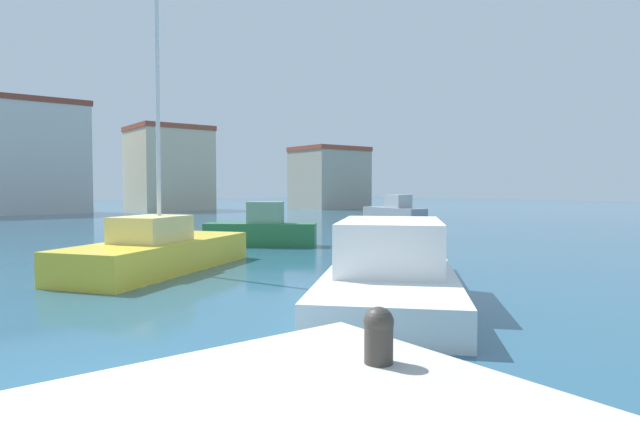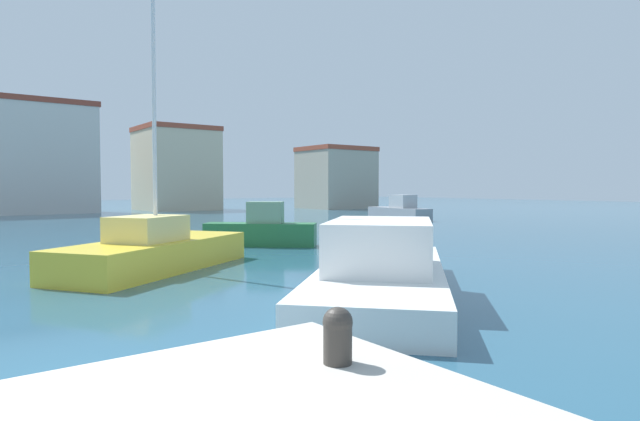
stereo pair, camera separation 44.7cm
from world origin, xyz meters
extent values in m
plane|color=#285670|center=(15.00, 20.00, 0.00)|extent=(160.00, 160.00, 0.00)
cylinder|color=#38332D|center=(1.52, -2.72, 1.07)|extent=(0.25, 0.25, 0.36)
sphere|color=#38332D|center=(1.52, -2.72, 1.25)|extent=(0.26, 0.26, 0.26)
cube|color=gold|center=(3.99, 8.95, 0.44)|extent=(6.79, 5.65, 0.88)
cube|color=#DFCD77|center=(3.68, 8.74, 1.24)|extent=(2.52, 2.40, 0.72)
cylinder|color=silver|center=(3.99, 8.95, 5.65)|extent=(0.12, 0.12, 9.54)
cube|color=white|center=(6.81, 2.37, 0.33)|extent=(7.89, 7.65, 0.65)
cube|color=silver|center=(6.48, 2.06, 1.18)|extent=(3.77, 3.72, 1.06)
cube|color=gray|center=(26.83, 21.92, 0.45)|extent=(2.35, 6.06, 0.91)
cube|color=#ADB0B5|center=(26.76, 21.42, 1.39)|extent=(1.53, 1.90, 0.97)
cube|color=#28703D|center=(9.67, 12.70, 0.47)|extent=(4.17, 3.87, 0.94)
cube|color=gray|center=(9.82, 12.56, 1.38)|extent=(1.64, 1.60, 0.88)
cube|color=beige|center=(4.71, 48.78, 4.95)|extent=(13.77, 6.23, 9.89)
cube|color=brown|center=(4.71, 48.78, 10.14)|extent=(14.04, 6.36, 0.50)
cube|color=beige|center=(20.13, 48.78, 4.19)|extent=(7.44, 7.35, 8.39)
cube|color=#9E4733|center=(20.13, 48.78, 8.64)|extent=(7.59, 7.50, 0.50)
cube|color=#B2A893|center=(36.74, 42.06, 3.29)|extent=(7.32, 6.57, 6.57)
cube|color=#9E4733|center=(36.74, 42.06, 6.82)|extent=(7.47, 6.70, 0.50)
camera|label=1|loc=(-1.64, -5.99, 2.41)|focal=29.70mm
camera|label=2|loc=(-1.28, -6.26, 2.41)|focal=29.70mm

